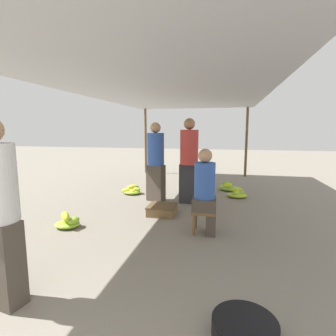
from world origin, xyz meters
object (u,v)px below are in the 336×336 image
Objects in this scene: shopper_walking_mid at (189,160)px; crate_near at (162,210)px; banana_pile_right_0 at (237,194)px; banana_pile_left_2 at (132,190)px; banana_pile_right_1 at (228,187)px; banana_pile_left_3 at (157,175)px; banana_pile_left_1 at (68,222)px; shopper_walking_far at (156,161)px; vendor_seated at (206,191)px; stool at (204,214)px; basin_black at (245,329)px.

crate_near is at bearing -111.95° from shopper_walking_mid.
banana_pile_right_0 is 0.25× the size of shopper_walking_mid.
banana_pile_right_1 is (2.24, 0.92, -0.02)m from banana_pile_left_2.
banana_pile_right_0 is (2.48, -2.17, 0.02)m from banana_pile_left_3.
banana_pile_left_1 is 4.02m from banana_pile_right_1.
banana_pile_right_0 is at bearing 33.45° from shopper_walking_mid.
banana_pile_left_1 is at bearing -136.76° from banana_pile_right_0.
banana_pile_left_1 is 4.66m from banana_pile_left_3.
shopper_walking_far is (0.93, 1.82, 0.78)m from banana_pile_left_1.
banana_pile_left_1 is at bearing -95.32° from banana_pile_left_2.
banana_pile_left_1 is (-2.11, -0.25, -0.55)m from vendor_seated.
banana_pile_right_0 is 0.88× the size of crate_near.
banana_pile_left_2 is at bearing 162.85° from shopper_walking_mid.
banana_pile_left_1 is at bearing -173.29° from vendor_seated.
banana_pile_left_3 is 1.23× the size of banana_pile_right_0.
crate_near is at bearing 139.40° from stool.
crate_near is (-0.83, 0.70, -0.55)m from vendor_seated.
shopper_walking_far reaches higher than crate_near.
crate_near is (1.11, -3.72, 0.02)m from banana_pile_left_3.
stool is at bearing -46.90° from banana_pile_left_2.
banana_pile_left_1 is at bearing -116.94° from shopper_walking_far.
basin_black is 0.90× the size of banana_pile_left_3.
banana_pile_right_1 is at bearing 83.34° from vendor_seated.
banana_pile_right_1 reaches higher than banana_pile_left_3.
shopper_walking_mid reaches higher than crate_near.
shopper_walking_mid reaches higher than banana_pile_right_0.
banana_pile_left_2 is at bearing -157.79° from banana_pile_right_1.
banana_pile_left_3 is at bearing 104.81° from shopper_walking_far.
banana_pile_right_1 is at bearing 62.34° from crate_near.
banana_pile_left_2 is at bearing 129.13° from crate_near.
shopper_walking_mid is at bearing 106.78° from vendor_seated.
shopper_walking_mid is at bearing 0.09° from shopper_walking_far.
vendor_seated is at bearing -73.22° from shopper_walking_mid.
banana_pile_right_0 reaches higher than banana_pile_right_1.
banana_pile_left_3 is 3.30m from shopper_walking_mid.
banana_pile_left_1 is at bearing -131.93° from shopper_walking_mid.
vendor_seated reaches higher than basin_black.
banana_pile_left_2 is at bearing -174.62° from banana_pile_right_0.
shopper_walking_mid is (-1.01, -0.67, 0.82)m from banana_pile_right_0.
banana_pile_left_3 is at bearing 138.80° from banana_pile_right_0.
shopper_walking_mid is (1.43, -0.44, 0.82)m from banana_pile_left_2.
stool is at bearing 177.65° from vendor_seated.
banana_pile_left_2 is 0.28× the size of shopper_walking_far.
banana_pile_left_1 is at bearing -143.63° from crate_near.
banana_pile_left_2 is at bearing 148.33° from shopper_walking_far.
banana_pile_left_2 is (-1.88, 2.01, -0.20)m from stool.
shopper_walking_far is (-1.17, 1.57, 0.58)m from stool.
shopper_walking_mid is at bearing -146.55° from banana_pile_right_0.
stool reaches higher than banana_pile_left_2.
shopper_walking_far is at bearing -158.74° from banana_pile_right_0.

